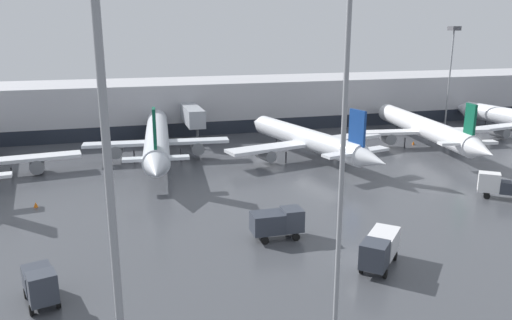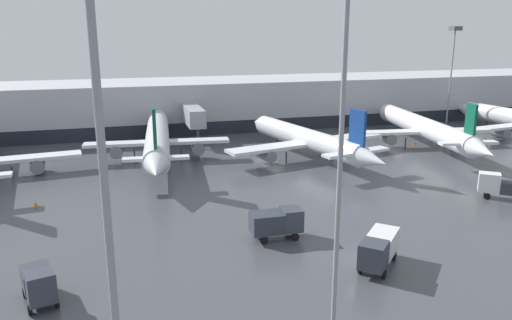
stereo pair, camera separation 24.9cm
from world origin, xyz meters
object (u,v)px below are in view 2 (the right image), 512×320
Objects in this scene: parked_jet_3 at (425,128)px; traffic_cone_0 at (414,143)px; apron_light_mast_1 at (345,56)px; apron_light_mast_6 at (454,48)px; parked_jet_0 at (308,140)px; service_truck_2 at (277,222)px; service_truck_1 at (504,186)px; service_truck_3 at (39,283)px; apron_light_mast_7 at (97,87)px; traffic_cone_1 at (36,204)px; service_truck_0 at (379,248)px; parked_jet_4 at (157,138)px.

traffic_cone_0 is at bearing 29.68° from parked_jet_3.
apron_light_mast_6 is at bearing 48.77° from apron_light_mast_1.
parked_jet_0 is 6.84× the size of service_truck_2.
parked_jet_3 is 44.39m from service_truck_2.
parked_jet_0 reaches higher than service_truck_1.
apron_light_mast_1 is at bearing 147.34° from parked_jet_0.
apron_light_mast_7 is (5.35, -16.68, 15.03)m from service_truck_3.
apron_light_mast_1 reaches higher than traffic_cone_1.
service_truck_0 is 46.37m from traffic_cone_0.
parked_jet_0 is 26.77m from service_truck_1.
service_truck_3 is 85.99m from apron_light_mast_6.
apron_light_mast_1 reaches higher than service_truck_2.
service_truck_1 is (-6.57, -24.88, -1.53)m from parked_jet_3.
traffic_cone_1 is (-22.15, 14.88, -1.33)m from service_truck_2.
service_truck_0 is 9.65m from service_truck_2.
traffic_cone_0 is 0.03× the size of apron_light_mast_6.
service_truck_2 is at bearing -160.29° from parked_jet_4.
parked_jet_4 is 6.91× the size of service_truck_1.
parked_jet_0 is 1.49× the size of apron_light_mast_7.
traffic_cone_0 is at bearing 14.98° from traffic_cone_1.
apron_light_mast_6 is (50.66, 57.81, -2.07)m from apron_light_mast_1.
traffic_cone_1 is (-28.23, 22.37, -1.34)m from service_truck_0.
parked_jet_4 is 31.90m from service_truck_2.
traffic_cone_1 is (-2.98, 20.89, -1.25)m from service_truck_3.
parked_jet_4 is 1.81× the size of apron_light_mast_7.
apron_light_mast_1 is at bearing -128.06° from traffic_cone_0.
service_truck_0 is 9.72× the size of traffic_cone_1.
apron_light_mast_1 is (-6.94, -6.72, 15.32)m from service_truck_0.
apron_light_mast_6 is at bearing 42.40° from service_truck_2.
traffic_cone_1 is at bearing -85.05° from service_truck_0.
parked_jet_4 is 40.84m from service_truck_0.
parked_jet_0 is at bearing 17.25° from traffic_cone_1.
service_truck_0 is at bearing -38.40° from traffic_cone_1.
apron_light_mast_6 reaches higher than traffic_cone_1.
parked_jet_0 is 56.87× the size of traffic_cone_0.
service_truck_1 is at bearing 159.96° from service_truck_0.
apron_light_mast_1 is 15.49m from apron_light_mast_7.
apron_light_mast_1 reaches higher than traffic_cone_0.
parked_jet_4 is 55.52m from apron_light_mast_7.
service_truck_1 is at bearing -122.29° from parked_jet_4.
service_truck_2 is (-6.08, 7.49, -0.01)m from service_truck_0.
service_truck_0 is (13.86, -38.38, -1.69)m from parked_jet_4.
parked_jet_4 is at bearing -167.55° from apron_light_mast_6.
service_truck_1 is at bearing 32.09° from apron_light_mast_7.
traffic_cone_0 is (33.60, 29.80, -1.33)m from service_truck_2.
service_truck_1 is (35.45, -27.56, -1.78)m from parked_jet_4.
parked_jet_0 is 57.07× the size of traffic_cone_1.
service_truck_2 is 8.32× the size of traffic_cone_0.
traffic_cone_0 is (41.39, -1.09, -3.02)m from parked_jet_4.
apron_light_mast_1 is at bearing 69.27° from service_truck_1.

